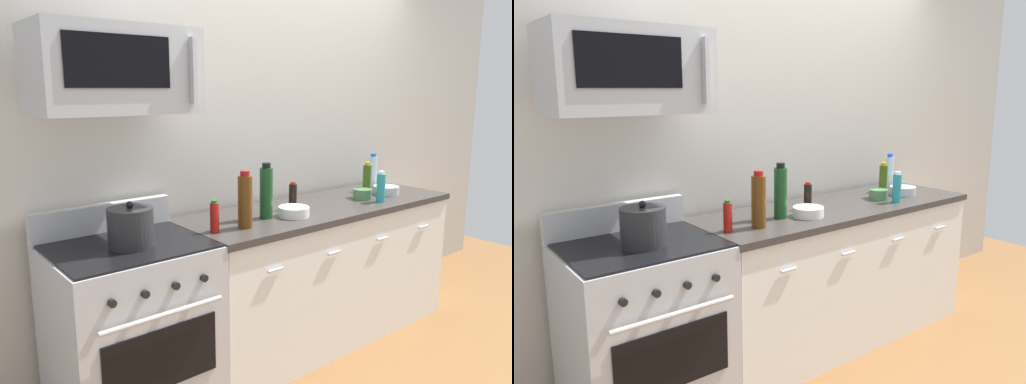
# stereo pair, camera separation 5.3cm
# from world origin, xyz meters

# --- Properties ---
(ground_plane) EXTENTS (6.09, 6.09, 0.00)m
(ground_plane) POSITION_xyz_m (0.00, 0.00, 0.00)
(ground_plane) COLOR brown
(back_wall) EXTENTS (5.08, 0.10, 2.70)m
(back_wall) POSITION_xyz_m (0.00, 0.41, 1.35)
(back_wall) COLOR #B7B2A8
(back_wall) RESTS_ON ground_plane
(counter_unit) EXTENTS (1.99, 0.66, 0.92)m
(counter_unit) POSITION_xyz_m (0.00, -0.00, 0.46)
(counter_unit) COLOR white
(counter_unit) RESTS_ON ground_plane
(range_oven) EXTENTS (0.76, 0.69, 1.07)m
(range_oven) POSITION_xyz_m (-1.37, 0.00, 0.47)
(range_oven) COLOR #B7BABF
(range_oven) RESTS_ON ground_plane
(microwave) EXTENTS (0.74, 0.44, 0.40)m
(microwave) POSITION_xyz_m (-1.37, 0.05, 1.75)
(microwave) COLOR #B7BABF
(bottle_water_clear) EXTENTS (0.06, 0.06, 0.28)m
(bottle_water_clear) POSITION_xyz_m (0.64, 0.10, 1.05)
(bottle_water_clear) COLOR silver
(bottle_water_clear) RESTS_ON countertop_slab
(bottle_soy_sauce_dark) EXTENTS (0.05, 0.05, 0.17)m
(bottle_soy_sauce_dark) POSITION_xyz_m (-0.23, 0.04, 1.00)
(bottle_soy_sauce_dark) COLOR black
(bottle_soy_sauce_dark) RESTS_ON countertop_slab
(bottle_wine_green) EXTENTS (0.08, 0.08, 0.33)m
(bottle_wine_green) POSITION_xyz_m (-0.51, -0.03, 1.08)
(bottle_wine_green) COLOR #19471E
(bottle_wine_green) RESTS_ON countertop_slab
(bottle_soda_blue) EXTENTS (0.06, 0.06, 0.25)m
(bottle_soda_blue) POSITION_xyz_m (-0.65, 0.01, 1.04)
(bottle_soda_blue) COLOR #1E4CA5
(bottle_soda_blue) RESTS_ON countertop_slab
(bottle_wine_amber) EXTENTS (0.08, 0.08, 0.32)m
(bottle_wine_amber) POSITION_xyz_m (-0.73, -0.12, 1.07)
(bottle_wine_amber) COLOR #59330F
(bottle_wine_amber) RESTS_ON countertop_slab
(bottle_olive_oil) EXTENTS (0.06, 0.06, 0.24)m
(bottle_olive_oil) POSITION_xyz_m (0.45, -0.00, 1.04)
(bottle_olive_oil) COLOR #385114
(bottle_olive_oil) RESTS_ON countertop_slab
(bottle_hot_sauce_red) EXTENTS (0.05, 0.05, 0.17)m
(bottle_hot_sauce_red) POSITION_xyz_m (-0.91, -0.09, 1.00)
(bottle_hot_sauce_red) COLOR #B21914
(bottle_hot_sauce_red) RESTS_ON countertop_slab
(bottle_dish_soap) EXTENTS (0.06, 0.06, 0.21)m
(bottle_dish_soap) POSITION_xyz_m (0.37, -0.18, 1.02)
(bottle_dish_soap) COLOR teal
(bottle_dish_soap) RESTS_ON countertop_slab
(bowl_green_glaze) EXTENTS (0.13, 0.13, 0.07)m
(bowl_green_glaze) POSITION_xyz_m (0.35, -0.05, 0.96)
(bowl_green_glaze) COLOR #477A4C
(bowl_green_glaze) RESTS_ON countertop_slab
(bowl_white_ceramic) EXTENTS (0.19, 0.19, 0.06)m
(bowl_white_ceramic) POSITION_xyz_m (-0.35, -0.11, 0.95)
(bowl_white_ceramic) COLOR white
(bowl_white_ceramic) RESTS_ON countertop_slab
(bowl_steel_prep) EXTENTS (0.18, 0.18, 0.06)m
(bowl_steel_prep) POSITION_xyz_m (0.60, -0.05, 0.95)
(bowl_steel_prep) COLOR #B2B5BA
(bowl_steel_prep) RESTS_ON countertop_slab
(stockpot) EXTENTS (0.22, 0.22, 0.22)m
(stockpot) POSITION_xyz_m (-1.37, -0.05, 1.02)
(stockpot) COLOR #262628
(stockpot) RESTS_ON range_oven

